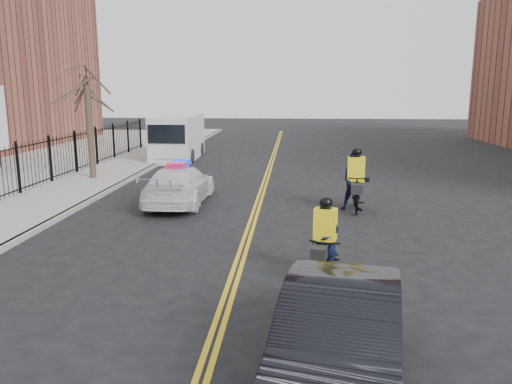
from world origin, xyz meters
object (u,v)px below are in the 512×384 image
Objects in this scene: police_cruiser at (180,185)px; dark_sedan at (339,340)px; cargo_van at (178,138)px; cyclist_near at (325,250)px; cyclist_far at (355,186)px.

police_cruiser is 1.05× the size of dark_sedan.
cyclist_near is (7.41, -18.24, -0.61)m from cargo_van.
dark_sedan is 2.32× the size of cyclist_near.
cargo_van is 2.84× the size of cyclist_far.
police_cruiser is at bearing 178.58° from cyclist_far.
cargo_van is (-2.74, 11.52, 0.54)m from police_cruiser.
dark_sedan is at bearing 113.24° from police_cruiser.
cyclist_near is at bearing -98.79° from cyclist_far.
cyclist_far is (8.78, -12.06, -0.39)m from cargo_van.
cargo_van reaches higher than cyclist_near.
cyclist_near is (4.67, -6.72, -0.06)m from police_cruiser.
police_cruiser is 2.19× the size of cyclist_far.
cyclist_near is at bearing -69.51° from cargo_van.
cyclist_near reaches higher than dark_sedan.
police_cruiser is at bearing -78.24° from cargo_van.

